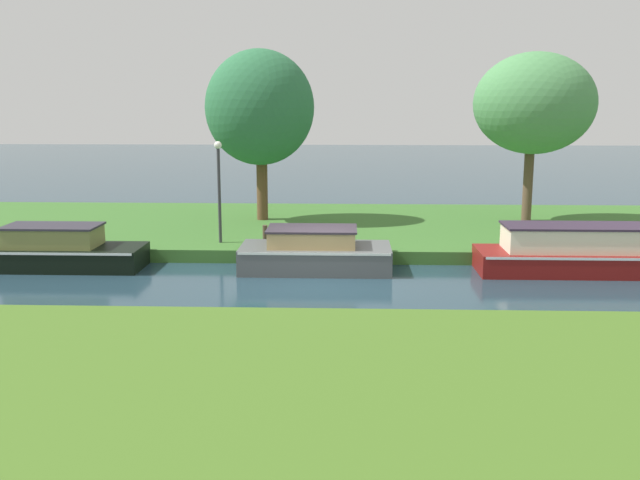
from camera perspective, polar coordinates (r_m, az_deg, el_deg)
The scene contains 10 objects.
ground_plane at distance 19.73m, azimuth -0.32°, elevation -3.24°, with size 120.00×120.00×0.00m, color #203945.
riverbank_far at distance 26.53m, azimuth 0.33°, elevation 0.93°, with size 72.00×10.00×0.40m, color #386929.
riverbank_near at distance 11.16m, azimuth -2.39°, elevation -13.73°, with size 72.00×10.00×0.40m, color #436821.
slate_barge at distance 20.78m, azimuth -0.42°, elevation -1.00°, with size 4.34×1.95×1.26m.
maroon_narrowboat at distance 21.84m, azimuth 20.31°, elevation -0.98°, with size 6.37×1.89×1.39m.
black_cruiser at distance 22.40m, azimuth -19.96°, elevation -0.80°, with size 4.75×1.76×1.29m.
willow_tree_left at distance 26.64m, azimuth -4.82°, elevation 10.39°, with size 3.98×3.31×6.29m.
willow_tree_centre at distance 27.48m, azimuth 16.67°, elevation 10.32°, with size 4.40×3.69×6.17m.
lamp_post at distance 22.82m, azimuth -8.03°, elevation 4.73°, with size 0.24×0.24×3.21m.
mooring_post_near at distance 22.27m, azimuth -4.38°, elevation 0.33°, with size 0.15×0.15×0.67m, color #443829.
Camera 1 is at (0.84, -19.10, 4.88)m, focal length 40.30 mm.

